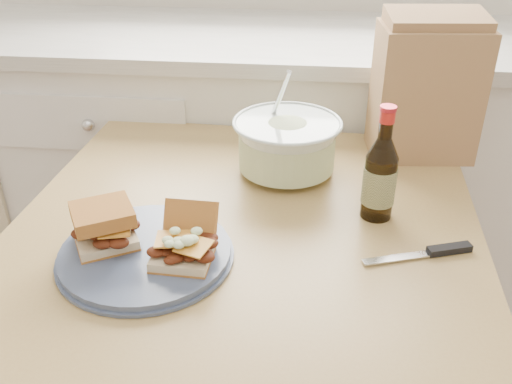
# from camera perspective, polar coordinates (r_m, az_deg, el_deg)

# --- Properties ---
(cabinet_run) EXTENTS (2.50, 0.64, 0.94)m
(cabinet_run) POSITION_cam_1_polar(r_m,az_deg,el_deg) (1.95, 1.88, 2.22)
(cabinet_run) COLOR white
(cabinet_run) RESTS_ON ground
(dining_table) EXTENTS (0.96, 0.96, 0.76)m
(dining_table) POSITION_cam_1_polar(r_m,az_deg,el_deg) (1.20, -0.94, -7.32)
(dining_table) COLOR tan
(dining_table) RESTS_ON ground
(plate) EXTENTS (0.31, 0.31, 0.02)m
(plate) POSITION_cam_1_polar(r_m,az_deg,el_deg) (1.04, -10.98, -6.09)
(plate) COLOR #44516F
(plate) RESTS_ON dining_table
(sandwich_left) EXTENTS (0.14, 0.13, 0.08)m
(sandwich_left) POSITION_cam_1_polar(r_m,az_deg,el_deg) (1.05, -14.95, -3.27)
(sandwich_left) COLOR beige
(sandwich_left) RESTS_ON plate
(sandwich_right) EXTENTS (0.10, 0.14, 0.08)m
(sandwich_right) POSITION_cam_1_polar(r_m,az_deg,el_deg) (1.00, -7.12, -4.85)
(sandwich_right) COLOR beige
(sandwich_right) RESTS_ON plate
(coleslaw_bowl) EXTENTS (0.24, 0.24, 0.24)m
(coleslaw_bowl) POSITION_cam_1_polar(r_m,az_deg,el_deg) (1.29, 3.09, 4.49)
(coleslaw_bowl) COLOR silver
(coleslaw_bowl) RESTS_ON dining_table
(beer_bottle) EXTENTS (0.07, 0.07, 0.23)m
(beer_bottle) POSITION_cam_1_polar(r_m,az_deg,el_deg) (1.13, 12.29, 1.49)
(beer_bottle) COLOR black
(beer_bottle) RESTS_ON dining_table
(knife) EXTENTS (0.20, 0.08, 0.01)m
(knife) POSITION_cam_1_polar(r_m,az_deg,el_deg) (1.09, 17.56, -5.68)
(knife) COLOR silver
(knife) RESTS_ON dining_table
(paper_bag) EXTENTS (0.25, 0.17, 0.31)m
(paper_bag) POSITION_cam_1_polar(r_m,az_deg,el_deg) (1.40, 16.61, 9.52)
(paper_bag) COLOR #AC8353
(paper_bag) RESTS_ON dining_table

